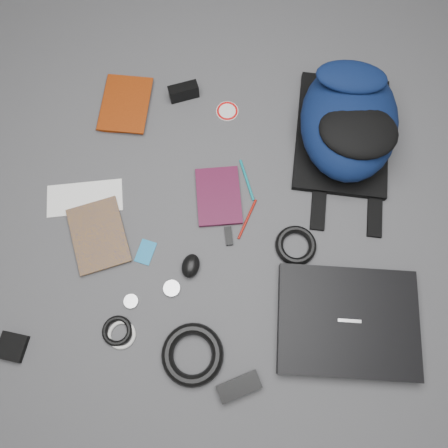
{
  "coord_description": "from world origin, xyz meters",
  "views": [
    {
      "loc": [
        0.01,
        -0.42,
        1.35
      ],
      "look_at": [
        0.0,
        0.0,
        0.02
      ],
      "focal_mm": 35.0,
      "sensor_mm": 36.0,
      "label": 1
    }
  ],
  "objects_px": {
    "pouch": "(12,347)",
    "dvd_case": "(219,196)",
    "textbook_red": "(102,102)",
    "compact_camera": "(184,92)",
    "laptop": "(348,321)",
    "comic_book": "(73,243)",
    "backpack": "(349,120)",
    "mouse": "(191,266)",
    "power_brick": "(239,387)"
  },
  "relations": [
    {
      "from": "pouch",
      "to": "dvd_case",
      "type": "bearing_deg",
      "value": 39.59
    },
    {
      "from": "textbook_red",
      "to": "pouch",
      "type": "distance_m",
      "value": 0.85
    },
    {
      "from": "compact_camera",
      "to": "textbook_red",
      "type": "bearing_deg",
      "value": 169.46
    },
    {
      "from": "laptop",
      "to": "compact_camera",
      "type": "distance_m",
      "value": 0.94
    },
    {
      "from": "laptop",
      "to": "comic_book",
      "type": "height_order",
      "value": "laptop"
    },
    {
      "from": "dvd_case",
      "to": "compact_camera",
      "type": "bearing_deg",
      "value": 103.25
    },
    {
      "from": "comic_book",
      "to": "dvd_case",
      "type": "bearing_deg",
      "value": 1.45
    },
    {
      "from": "comic_book",
      "to": "compact_camera",
      "type": "relative_size",
      "value": 2.2
    },
    {
      "from": "compact_camera",
      "to": "pouch",
      "type": "bearing_deg",
      "value": -136.02
    },
    {
      "from": "backpack",
      "to": "dvd_case",
      "type": "height_order",
      "value": "backpack"
    },
    {
      "from": "mouse",
      "to": "comic_book",
      "type": "bearing_deg",
      "value": -178.01
    },
    {
      "from": "compact_camera",
      "to": "dvd_case",
      "type": "bearing_deg",
      "value": -88.82
    },
    {
      "from": "compact_camera",
      "to": "mouse",
      "type": "distance_m",
      "value": 0.62
    },
    {
      "from": "laptop",
      "to": "textbook_red",
      "type": "bearing_deg",
      "value": 140.1
    },
    {
      "from": "backpack",
      "to": "comic_book",
      "type": "distance_m",
      "value": 0.97
    },
    {
      "from": "comic_book",
      "to": "power_brick",
      "type": "relative_size",
      "value": 1.85
    },
    {
      "from": "mouse",
      "to": "backpack",
      "type": "bearing_deg",
      "value": 55.8
    },
    {
      "from": "dvd_case",
      "to": "laptop",
      "type": "bearing_deg",
      "value": -51.03
    },
    {
      "from": "laptop",
      "to": "textbook_red",
      "type": "xyz_separation_m",
      "value": [
        -0.82,
        0.74,
        -0.01
      ]
    },
    {
      "from": "mouse",
      "to": "power_brick",
      "type": "xyz_separation_m",
      "value": [
        0.16,
        -0.35,
        -0.0
      ]
    },
    {
      "from": "compact_camera",
      "to": "laptop",
      "type": "bearing_deg",
      "value": -73.85
    },
    {
      "from": "textbook_red",
      "to": "pouch",
      "type": "bearing_deg",
      "value": -97.32
    },
    {
      "from": "dvd_case",
      "to": "compact_camera",
      "type": "height_order",
      "value": "compact_camera"
    },
    {
      "from": "backpack",
      "to": "textbook_red",
      "type": "bearing_deg",
      "value": 178.93
    },
    {
      "from": "comic_book",
      "to": "dvd_case",
      "type": "relative_size",
      "value": 1.14
    },
    {
      "from": "compact_camera",
      "to": "pouch",
      "type": "height_order",
      "value": "compact_camera"
    },
    {
      "from": "textbook_red",
      "to": "mouse",
      "type": "relative_size",
      "value": 2.93
    },
    {
      "from": "power_brick",
      "to": "backpack",
      "type": "bearing_deg",
      "value": 44.33
    },
    {
      "from": "backpack",
      "to": "mouse",
      "type": "xyz_separation_m",
      "value": [
        -0.5,
        -0.48,
        -0.08
      ]
    },
    {
      "from": "backpack",
      "to": "textbook_red",
      "type": "relative_size",
      "value": 2.17
    },
    {
      "from": "pouch",
      "to": "comic_book",
      "type": "bearing_deg",
      "value": 66.7
    },
    {
      "from": "laptop",
      "to": "comic_book",
      "type": "distance_m",
      "value": 0.88
    },
    {
      "from": "comic_book",
      "to": "laptop",
      "type": "bearing_deg",
      "value": -33.81
    },
    {
      "from": "textbook_red",
      "to": "comic_book",
      "type": "height_order",
      "value": "textbook_red"
    },
    {
      "from": "dvd_case",
      "to": "mouse",
      "type": "xyz_separation_m",
      "value": [
        -0.08,
        -0.24,
        0.01
      ]
    },
    {
      "from": "textbook_red",
      "to": "laptop",
      "type": "bearing_deg",
      "value": -37.63
    },
    {
      "from": "laptop",
      "to": "textbook_red",
      "type": "relative_size",
      "value": 1.83
    },
    {
      "from": "backpack",
      "to": "pouch",
      "type": "bearing_deg",
      "value": -138.19
    },
    {
      "from": "backpack",
      "to": "mouse",
      "type": "distance_m",
      "value": 0.69
    },
    {
      "from": "dvd_case",
      "to": "pouch",
      "type": "relative_size",
      "value": 2.56
    },
    {
      "from": "backpack",
      "to": "mouse",
      "type": "height_order",
      "value": "backpack"
    },
    {
      "from": "compact_camera",
      "to": "power_brick",
      "type": "distance_m",
      "value": 0.99
    },
    {
      "from": "dvd_case",
      "to": "compact_camera",
      "type": "distance_m",
      "value": 0.4
    },
    {
      "from": "comic_book",
      "to": "compact_camera",
      "type": "bearing_deg",
      "value": 40.5
    },
    {
      "from": "backpack",
      "to": "mouse",
      "type": "bearing_deg",
      "value": -130.18
    },
    {
      "from": "power_brick",
      "to": "dvd_case",
      "type": "bearing_deg",
      "value": 74.19
    },
    {
      "from": "textbook_red",
      "to": "comic_book",
      "type": "bearing_deg",
      "value": -89.54
    },
    {
      "from": "mouse",
      "to": "pouch",
      "type": "relative_size",
      "value": 0.98
    },
    {
      "from": "dvd_case",
      "to": "mouse",
      "type": "relative_size",
      "value": 2.61
    },
    {
      "from": "backpack",
      "to": "compact_camera",
      "type": "xyz_separation_m",
      "value": [
        -0.55,
        0.14,
        -0.07
      ]
    }
  ]
}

